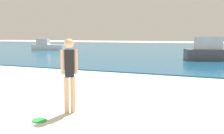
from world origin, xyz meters
TOP-DOWN VIEW (x-y plane):
  - water at (0.00, 42.26)m, footprint 160.00×60.00m
  - person_standing at (0.30, 5.64)m, footprint 0.29×0.29m
  - frisbee at (0.07, 4.88)m, footprint 0.29×0.29m
  - boat_near at (2.49, 20.81)m, footprint 5.04×3.09m
  - boat_far at (-17.61, 27.69)m, footprint 4.22×2.17m

SIDE VIEW (x-z plane):
  - frisbee at x=0.07m, z-range 0.00..0.03m
  - water at x=0.00m, z-range 0.00..0.06m
  - boat_far at x=-17.61m, z-range -0.15..1.22m
  - boat_near at x=2.49m, z-range -0.19..1.44m
  - person_standing at x=0.30m, z-range 0.11..1.77m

